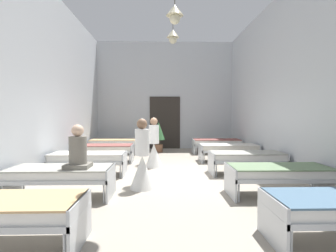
% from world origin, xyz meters
% --- Properties ---
extents(ground_plane, '(6.81, 11.59, 0.10)m').
position_xyz_m(ground_plane, '(0.00, 0.00, -0.05)').
color(ground_plane, '#9E9384').
extents(room_shell, '(6.61, 11.19, 4.92)m').
position_xyz_m(room_shell, '(0.00, 1.31, 2.47)').
color(room_shell, silver).
rests_on(room_shell, ground).
extents(bed_left_row_1, '(1.90, 0.84, 0.57)m').
position_xyz_m(bed_left_row_1, '(-2.06, -1.90, 0.44)').
color(bed_left_row_1, '#B7BCC1').
rests_on(bed_left_row_1, ground).
extents(bed_right_row_1, '(1.90, 0.84, 0.57)m').
position_xyz_m(bed_right_row_1, '(2.06, -1.90, 0.44)').
color(bed_right_row_1, '#B7BCC1').
rests_on(bed_right_row_1, ground).
extents(bed_left_row_2, '(1.90, 0.84, 0.57)m').
position_xyz_m(bed_left_row_2, '(-2.06, 0.00, 0.44)').
color(bed_left_row_2, '#B7BCC1').
rests_on(bed_left_row_2, ground).
extents(bed_right_row_2, '(1.90, 0.84, 0.57)m').
position_xyz_m(bed_right_row_2, '(2.06, 0.00, 0.44)').
color(bed_right_row_2, '#B7BCC1').
rests_on(bed_right_row_2, ground).
extents(bed_left_row_3, '(1.90, 0.84, 0.57)m').
position_xyz_m(bed_left_row_3, '(-2.06, 1.90, 0.44)').
color(bed_left_row_3, '#B7BCC1').
rests_on(bed_left_row_3, ground).
extents(bed_right_row_3, '(1.90, 0.84, 0.57)m').
position_xyz_m(bed_right_row_3, '(2.06, 1.90, 0.44)').
color(bed_right_row_3, '#B7BCC1').
rests_on(bed_right_row_3, ground).
extents(bed_left_row_4, '(1.90, 0.84, 0.57)m').
position_xyz_m(bed_left_row_4, '(-2.06, 3.80, 0.44)').
color(bed_left_row_4, '#B7BCC1').
rests_on(bed_left_row_4, ground).
extents(bed_right_row_4, '(1.90, 0.84, 0.57)m').
position_xyz_m(bed_right_row_4, '(2.06, 3.80, 0.44)').
color(bed_right_row_4, '#B7BCC1').
rests_on(bed_right_row_4, ground).
extents(nurse_near_aisle, '(0.52, 0.52, 1.49)m').
position_xyz_m(nurse_near_aisle, '(-0.58, -1.33, 0.53)').
color(nurse_near_aisle, white).
rests_on(nurse_near_aisle, ground).
extents(nurse_mid_aisle, '(0.52, 0.52, 1.49)m').
position_xyz_m(nurse_mid_aisle, '(-0.40, 1.00, 0.53)').
color(nurse_mid_aisle, white).
rests_on(nurse_mid_aisle, ground).
extents(patient_seated_primary, '(0.44, 0.44, 0.80)m').
position_xyz_m(patient_seated_primary, '(-1.71, -1.99, 0.87)').
color(patient_seated_primary, slate).
rests_on(patient_seated_primary, bed_left_row_1).
extents(potted_plant, '(0.52, 0.52, 1.27)m').
position_xyz_m(potted_plant, '(-0.28, 4.19, 0.78)').
color(potted_plant, brown).
rests_on(potted_plant, ground).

